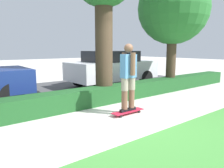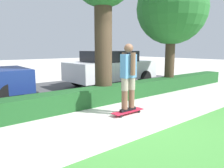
{
  "view_description": "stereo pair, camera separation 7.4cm",
  "coord_description": "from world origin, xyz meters",
  "px_view_note": "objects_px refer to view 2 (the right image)",
  "views": [
    {
      "loc": [
        -3.25,
        -3.68,
        1.67
      ],
      "look_at": [
        0.17,
        0.6,
        0.77
      ],
      "focal_mm": 35.0,
      "sensor_mm": 36.0,
      "label": 1
    },
    {
      "loc": [
        -3.3,
        -3.63,
        1.67
      ],
      "look_at": [
        0.17,
        0.6,
        0.77
      ],
      "focal_mm": 35.0,
      "sensor_mm": 36.0,
      "label": 2
    }
  ],
  "objects_px": {
    "tree_far": "(172,10)",
    "skater_person": "(128,76)",
    "skateboard": "(128,111)",
    "parked_car_middle": "(111,68)"
  },
  "relations": [
    {
      "from": "skater_person",
      "to": "parked_car_middle",
      "type": "distance_m",
      "value": 4.29
    },
    {
      "from": "skateboard",
      "to": "tree_far",
      "type": "relative_size",
      "value": 0.2
    },
    {
      "from": "parked_car_middle",
      "to": "skateboard",
      "type": "bearing_deg",
      "value": -124.58
    },
    {
      "from": "parked_car_middle",
      "to": "skater_person",
      "type": "bearing_deg",
      "value": -124.58
    },
    {
      "from": "skater_person",
      "to": "tree_far",
      "type": "xyz_separation_m",
      "value": [
        3.63,
        1.42,
        2.15
      ]
    },
    {
      "from": "tree_far",
      "to": "skater_person",
      "type": "bearing_deg",
      "value": -158.68
    },
    {
      "from": "skateboard",
      "to": "tree_far",
      "type": "height_order",
      "value": "tree_far"
    },
    {
      "from": "skateboard",
      "to": "skater_person",
      "type": "bearing_deg",
      "value": 26.57
    },
    {
      "from": "skateboard",
      "to": "parked_car_middle",
      "type": "distance_m",
      "value": 4.36
    },
    {
      "from": "skateboard",
      "to": "skater_person",
      "type": "height_order",
      "value": "skater_person"
    }
  ]
}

